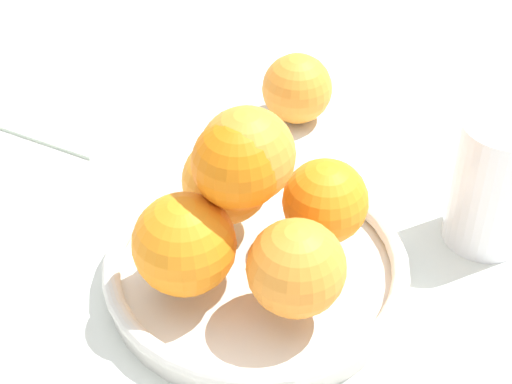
{
  "coord_description": "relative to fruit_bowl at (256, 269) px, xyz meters",
  "views": [
    {
      "loc": [
        0.37,
        0.35,
        0.52
      ],
      "look_at": [
        0.0,
        0.0,
        0.1
      ],
      "focal_mm": 60.0,
      "sensor_mm": 36.0,
      "label": 1
    }
  ],
  "objects": [
    {
      "name": "napkin_folded",
      "position": [
        -0.06,
        -0.33,
        -0.01
      ],
      "size": [
        0.19,
        0.19,
        0.01
      ],
      "primitive_type": "cube",
      "rotation": [
        0.0,
        0.0,
        0.29
      ],
      "color": "silver",
      "rests_on": "ground_plane"
    },
    {
      "name": "fruit_bowl",
      "position": [
        0.0,
        0.0,
        0.0
      ],
      "size": [
        0.25,
        0.25,
        0.03
      ],
      "color": "silver",
      "rests_on": "ground_plane"
    },
    {
      "name": "stray_orange",
      "position": [
        -0.2,
        -0.14,
        0.02
      ],
      "size": [
        0.07,
        0.07,
        0.07
      ],
      "primitive_type": "sphere",
      "color": "orange",
      "rests_on": "ground_plane"
    },
    {
      "name": "ground_plane",
      "position": [
        0.0,
        0.0,
        -0.02
      ],
      "size": [
        4.0,
        4.0,
        0.0
      ],
      "primitive_type": "plane",
      "color": "silver"
    },
    {
      "name": "drinking_glass",
      "position": [
        -0.18,
        0.11,
        0.05
      ],
      "size": [
        0.07,
        0.07,
        0.12
      ],
      "primitive_type": "cylinder",
      "color": "white",
      "rests_on": "ground_plane"
    },
    {
      "name": "orange_pile",
      "position": [
        0.01,
        -0.0,
        0.07
      ],
      "size": [
        0.19,
        0.19,
        0.14
      ],
      "color": "orange",
      "rests_on": "fruit_bowl"
    }
  ]
}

